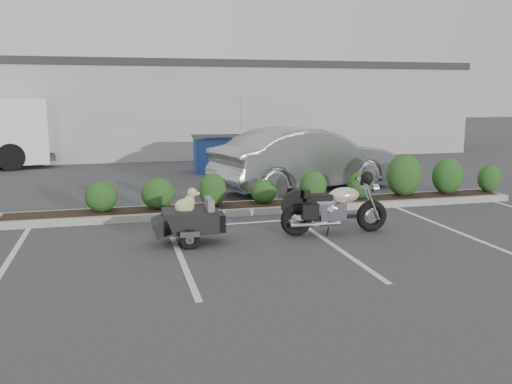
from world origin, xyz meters
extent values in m
plane|color=#38383A|center=(0.00, 0.00, 0.00)|extent=(90.00, 90.00, 0.00)
cube|color=#9E9E93|center=(1.00, 2.20, 0.07)|extent=(12.00, 1.00, 0.15)
cube|color=#9EA099|center=(0.00, 17.00, 2.00)|extent=(26.00, 10.00, 4.00)
torus|color=black|center=(0.78, -0.14, 0.31)|extent=(0.62, 0.18, 0.62)
torus|color=black|center=(2.31, -0.19, 0.31)|extent=(0.62, 0.18, 0.62)
cylinder|color=silver|center=(0.78, -0.14, 0.31)|extent=(0.26, 0.12, 0.26)
cylinder|color=silver|center=(2.31, -0.19, 0.31)|extent=(0.23, 0.10, 0.22)
cylinder|color=silver|center=(2.24, -0.28, 0.65)|extent=(0.40, 0.06, 0.82)
cylinder|color=silver|center=(2.25, -0.10, 0.65)|extent=(0.40, 0.06, 0.82)
cylinder|color=silver|center=(2.10, -0.18, 1.00)|extent=(0.05, 0.65, 0.03)
cylinder|color=silver|center=(2.36, -0.19, 0.85)|extent=(0.12, 0.17, 0.17)
sphere|color=black|center=(2.05, -0.46, 1.11)|extent=(0.25, 0.25, 0.24)
cube|color=silver|center=(1.48, -0.16, 0.44)|extent=(0.52, 0.33, 0.31)
cube|color=black|center=(1.57, -0.16, 0.32)|extent=(0.83, 0.12, 0.07)
ellipsoid|color=beige|center=(1.73, -0.17, 0.74)|extent=(0.62, 0.37, 0.31)
cube|color=black|center=(1.20, -0.15, 0.72)|extent=(0.52, 0.30, 0.11)
cube|color=black|center=(0.95, -0.14, 0.80)|extent=(0.12, 0.28, 0.15)
cylinder|color=silver|center=(1.10, -0.31, 0.24)|extent=(0.97, 0.12, 0.08)
cylinder|color=silver|center=(1.11, 0.02, 0.24)|extent=(0.97, 0.12, 0.08)
cube|color=black|center=(0.96, -0.40, 0.51)|extent=(0.32, 0.14, 0.28)
cube|color=black|center=(-1.23, -0.16, 0.42)|extent=(0.99, 0.70, 0.39)
cube|color=slate|center=(-0.88, -0.18, 0.67)|extent=(0.13, 0.58, 0.28)
cube|color=slate|center=(-1.18, -0.16, 0.51)|extent=(0.67, 0.60, 0.04)
cube|color=black|center=(-1.73, -0.14, 0.35)|extent=(0.37, 0.68, 0.34)
cube|color=black|center=(-0.71, -0.18, 0.37)|extent=(0.20, 0.47, 0.31)
torus|color=black|center=(-1.29, -0.55, 0.17)|extent=(0.36, 0.11, 0.36)
torus|color=black|center=(-1.26, 0.23, 0.17)|extent=(0.36, 0.11, 0.36)
cube|color=silver|center=(-1.29, -0.60, 0.28)|extent=(0.34, 0.09, 0.09)
cube|color=silver|center=(-1.26, 0.27, 0.28)|extent=(0.34, 0.09, 0.09)
cylinder|color=black|center=(-1.27, -0.16, 0.17)|extent=(0.07, 0.83, 0.04)
cylinder|color=silver|center=(-0.49, -0.19, 0.31)|extent=(0.56, 0.05, 0.03)
ellipsoid|color=#CEC28B|center=(-1.32, -0.16, 0.68)|extent=(0.36, 0.25, 0.28)
ellipsoid|color=#CEC28B|center=(-1.24, -0.17, 0.75)|extent=(0.21, 0.20, 0.26)
sphere|color=#CEC28B|center=(-1.18, -0.17, 0.92)|extent=(0.18, 0.18, 0.18)
ellipsoid|color=#CEC28B|center=(-1.10, -0.17, 0.90)|extent=(0.13, 0.08, 0.06)
sphere|color=black|center=(-1.04, -0.17, 0.90)|extent=(0.03, 0.03, 0.03)
ellipsoid|color=#CEC28B|center=(-1.22, -0.22, 0.94)|extent=(0.05, 0.04, 0.10)
ellipsoid|color=#CEC28B|center=(-1.22, -0.12, 0.94)|extent=(0.05, 0.04, 0.10)
cylinder|color=#CEC28B|center=(-1.21, -0.22, 0.58)|extent=(0.04, 0.04, 0.11)
cylinder|color=#CEC28B|center=(-1.21, -0.11, 0.58)|extent=(0.04, 0.04, 0.11)
imported|color=#9F9FA6|center=(2.59, 4.39, 0.87)|extent=(5.58, 3.31, 1.74)
cube|color=navy|center=(1.03, 8.65, 0.60)|extent=(1.87, 1.32, 1.20)
cube|color=#2D2D30|center=(1.03, 8.65, 1.22)|extent=(1.98, 1.43, 0.06)
cube|color=white|center=(-6.01, 11.93, 1.32)|extent=(2.52, 2.77, 2.32)
cube|color=black|center=(-6.01, 11.93, 1.00)|extent=(0.45, 1.99, 1.06)
cylinder|color=black|center=(-6.01, 10.75, 0.48)|extent=(0.99, 0.46, 0.95)
cylinder|color=black|center=(-6.43, 13.04, 0.48)|extent=(0.99, 0.46, 0.95)
camera|label=1|loc=(-2.45, -9.56, 2.64)|focal=38.00mm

